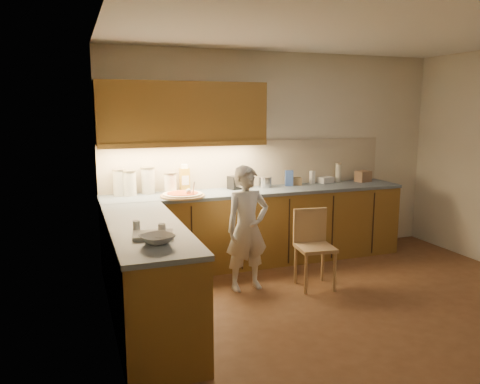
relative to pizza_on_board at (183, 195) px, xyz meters
The scene contains 24 objects.
room 2.19m from the pizza_on_board, 48.80° to the right, with size 4.54×4.50×2.62m.
l_counter 0.72m from the pizza_on_board, 34.86° to the right, with size 3.77×2.62×0.92m.
backsplash 1.11m from the pizza_on_board, 23.88° to the left, with size 3.75×0.02×0.58m, color #C4B598.
upper_cabinets 0.95m from the pizza_on_board, 73.33° to the left, with size 1.95×0.36×0.73m.
pizza_on_board is the anchor object (origin of this frame).
child 0.87m from the pizza_on_board, 49.46° to the right, with size 0.48×0.32×1.32m, color silver.
wooden_chair 1.53m from the pizza_on_board, 32.20° to the right, with size 0.42×0.42×0.83m.
mixing_bowl 1.82m from the pizza_on_board, 109.00° to the right, with size 0.24×0.24×0.06m, color white.
canister_a 0.74m from the pizza_on_board, 154.40° to the left, with size 0.15×0.15×0.31m.
canister_b 0.64m from the pizza_on_board, 152.09° to the left, with size 0.17×0.17×0.29m.
canister_c 0.49m from the pizza_on_board, 133.99° to the left, with size 0.17×0.17×0.31m.
canister_d 0.31m from the pizza_on_board, 106.23° to the left, with size 0.15×0.15×0.24m.
oil_jug 0.37m from the pizza_on_board, 73.03° to the left, with size 0.12×0.09×0.33m.
toaster 0.83m from the pizza_on_board, 21.09° to the left, with size 0.28×0.21×0.17m.
steel_pot 1.15m from the pizza_on_board, 13.73° to the left, with size 0.18×0.18×0.14m.
blue_box 1.49m from the pizza_on_board, 11.03° to the left, with size 0.10×0.07×0.20m, color #304B92.
card_box_a 1.60m from the pizza_on_board, 11.05° to the left, with size 0.14×0.10×0.10m, color #9C7D54.
white_bottle 1.86m from the pizza_on_board, 10.75° to the left, with size 0.06×0.06×0.17m, color white.
flat_pack 2.05m from the pizza_on_board, ahead, with size 0.20×0.14×0.08m, color white.
tall_jar 2.24m from the pizza_on_board, ahead, with size 0.08×0.08×0.26m.
card_box_b 2.57m from the pizza_on_board, ahead, with size 0.19×0.15×0.15m, color #9F7856.
dough_cloth 1.63m from the pizza_on_board, 111.19° to the right, with size 0.31×0.24×0.02m, color white.
spice_jar_a 1.47m from the pizza_on_board, 117.83° to the right, with size 0.06×0.06×0.08m, color white.
spice_jar_b 1.57m from the pizza_on_board, 109.12° to the right, with size 0.06×0.06×0.08m, color silver.
Camera 1 is at (-2.51, -3.52, 1.90)m, focal length 35.00 mm.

